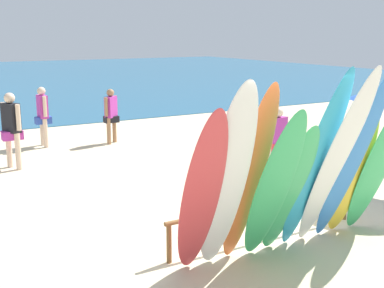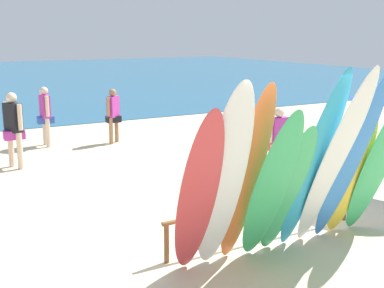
% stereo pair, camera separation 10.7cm
% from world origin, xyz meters
% --- Properties ---
extents(ground, '(60.00, 60.00, 0.00)m').
position_xyz_m(ground, '(0.00, 14.00, 0.00)').
color(ground, beige).
extents(surfboard_rack, '(3.34, 0.07, 0.58)m').
position_xyz_m(surfboard_rack, '(0.00, 0.00, 0.47)').
color(surfboard_rack, brown).
rests_on(surfboard_rack, ground).
extents(surfboard_red_0, '(0.60, 1.02, 2.23)m').
position_xyz_m(surfboard_red_0, '(-1.51, -0.66, 1.12)').
color(surfboard_red_0, '#D13D42').
rests_on(surfboard_red_0, ground).
extents(surfboard_white_1, '(0.65, 1.08, 2.53)m').
position_xyz_m(surfboard_white_1, '(-1.18, -0.71, 1.26)').
color(surfboard_white_1, white).
rests_on(surfboard_white_1, ground).
extents(surfboard_orange_2, '(0.51, 0.93, 2.46)m').
position_xyz_m(surfboard_orange_2, '(-0.79, -0.63, 1.23)').
color(surfboard_orange_2, orange).
rests_on(surfboard_orange_2, ground).
extents(surfboard_green_3, '(0.59, 1.07, 2.16)m').
position_xyz_m(surfboard_green_3, '(-0.51, -0.77, 1.08)').
color(surfboard_green_3, '#38B266').
rests_on(surfboard_green_3, ground).
extents(surfboard_green_4, '(0.63, 0.87, 1.90)m').
position_xyz_m(surfboard_green_4, '(-0.13, -0.64, 0.95)').
color(surfboard_green_4, '#38B266').
rests_on(surfboard_green_4, ground).
extents(surfboard_teal_5, '(0.59, 1.08, 2.61)m').
position_xyz_m(surfboard_teal_5, '(0.20, -0.74, 1.31)').
color(surfboard_teal_5, '#289EC6').
rests_on(surfboard_teal_5, ground).
extents(surfboard_white_6, '(0.56, 1.22, 2.63)m').
position_xyz_m(surfboard_white_6, '(0.50, -0.82, 1.32)').
color(surfboard_white_6, white).
rests_on(surfboard_white_6, ground).
extents(surfboard_blue_7, '(0.53, 1.12, 2.53)m').
position_xyz_m(surfboard_blue_7, '(0.82, -0.78, 1.26)').
color(surfboard_blue_7, '#337AD1').
rests_on(surfboard_blue_7, ground).
extents(surfboard_yellow_8, '(0.59, 0.83, 2.01)m').
position_xyz_m(surfboard_yellow_8, '(1.08, -0.59, 1.01)').
color(surfboard_yellow_8, yellow).
rests_on(surfboard_yellow_8, ground).
extents(surfboard_green_9, '(0.61, 1.02, 2.25)m').
position_xyz_m(surfboard_green_9, '(1.42, -0.74, 1.13)').
color(surfboard_green_9, '#38B266').
rests_on(surfboard_green_9, ground).
extents(beachgoer_near_rack, '(0.56, 0.24, 1.48)m').
position_xyz_m(beachgoer_near_rack, '(2.24, 2.52, 0.85)').
color(beachgoer_near_rack, beige).
rests_on(beachgoer_near_rack, ground).
extents(beachgoer_midbeach, '(0.45, 0.60, 1.71)m').
position_xyz_m(beachgoer_midbeach, '(-2.48, 5.96, 0.99)').
color(beachgoer_midbeach, beige).
rests_on(beachgoer_midbeach, ground).
extents(beachgoer_strolling, '(0.46, 0.39, 1.50)m').
position_xyz_m(beachgoer_strolling, '(0.38, 7.38, 0.87)').
color(beachgoer_strolling, '#9E704C').
rests_on(beachgoer_strolling, ground).
extents(beachgoer_photographing, '(0.42, 0.61, 1.60)m').
position_xyz_m(beachgoer_photographing, '(-1.34, 7.90, 0.92)').
color(beachgoer_photographing, beige).
rests_on(beachgoer_photographing, ground).
extents(beach_chair_red, '(0.65, 0.78, 0.82)m').
position_xyz_m(beach_chair_red, '(3.87, 2.21, 0.43)').
color(beach_chair_red, '#B7B7BC').
rests_on(beach_chair_red, ground).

